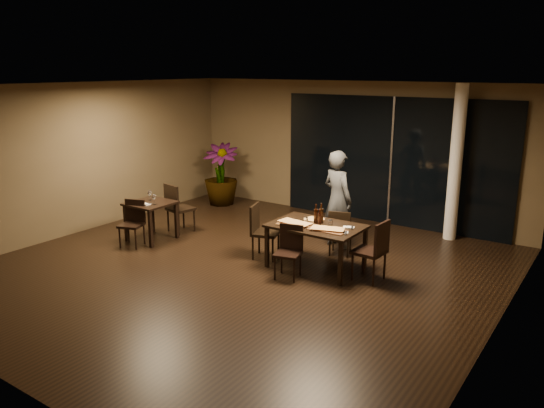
{
  "coord_description": "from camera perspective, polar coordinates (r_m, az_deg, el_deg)",
  "views": [
    {
      "loc": [
        5.14,
        -6.54,
        3.29
      ],
      "look_at": [
        0.27,
        0.57,
        1.05
      ],
      "focal_mm": 35.0,
      "sensor_mm": 36.0,
      "label": 1
    }
  ],
  "objects": [
    {
      "name": "round_pizza",
      "position": [
        9.09,
        4.64,
        -1.66
      ],
      "size": [
        0.32,
        0.32,
        0.01
      ],
      "primitive_type": "cylinder",
      "color": "#B23A13",
      "rests_on": "main_table"
    },
    {
      "name": "ceiling",
      "position": [
        8.32,
        -3.84,
        12.67
      ],
      "size": [
        8.0,
        8.0,
        0.04
      ],
      "primitive_type": "cube",
      "color": "silver",
      "rests_on": "wall_back"
    },
    {
      "name": "potted_plant",
      "position": [
        12.98,
        -5.54,
        3.2
      ],
      "size": [
        1.1,
        1.1,
        1.49
      ],
      "primitive_type": "imported",
      "rotation": [
        0.0,
        0.0,
        0.47
      ],
      "color": "#184517",
      "rests_on": "ground"
    },
    {
      "name": "napkin_near",
      "position": [
        8.43,
        7.58,
        -3.05
      ],
      "size": [
        0.2,
        0.16,
        0.01
      ],
      "primitive_type": "cube",
      "rotation": [
        0.0,
        0.0,
        0.39
      ],
      "color": "white",
      "rests_on": "main_table"
    },
    {
      "name": "ground",
      "position": [
        8.94,
        -3.51,
        -7.05
      ],
      "size": [
        8.0,
        8.0,
        0.0
      ],
      "primitive_type": "plane",
      "color": "black",
      "rests_on": "ground"
    },
    {
      "name": "window_panel",
      "position": [
        11.45,
        12.76,
        4.45
      ],
      "size": [
        5.0,
        0.06,
        2.7
      ],
      "primitive_type": "cube",
      "color": "black",
      "rests_on": "ground"
    },
    {
      "name": "chair_main_left",
      "position": [
        9.32,
        -1.19,
        -2.62
      ],
      "size": [
        0.56,
        0.56,
        0.96
      ],
      "rotation": [
        0.0,
        0.0,
        1.89
      ],
      "color": "black",
      "rests_on": "ground"
    },
    {
      "name": "wall_right",
      "position": [
        6.86,
        24.05,
        -1.86
      ],
      "size": [
        0.1,
        8.0,
        3.0
      ],
      "primitive_type": "cube",
      "color": "brown",
      "rests_on": "ground"
    },
    {
      "name": "bottle_a",
      "position": [
        8.86,
        4.75,
        -1.04
      ],
      "size": [
        0.07,
        0.07,
        0.33
      ],
      "primitive_type": null,
      "color": "black",
      "rests_on": "main_table"
    },
    {
      "name": "column",
      "position": [
        10.7,
        19.14,
        4.13
      ],
      "size": [
        0.24,
        0.24,
        3.0
      ],
      "primitive_type": "cylinder",
      "color": "white",
      "rests_on": "ground"
    },
    {
      "name": "pizza_board_right",
      "position": [
        8.53,
        6.0,
        -2.79
      ],
      "size": [
        0.62,
        0.32,
        0.01
      ],
      "primitive_type": "cube",
      "rotation": [
        0.0,
        0.0,
        0.03
      ],
      "color": "#4F2E19",
      "rests_on": "main_table"
    },
    {
      "name": "chair_side_far",
      "position": [
        10.89,
        -10.2,
        -0.17
      ],
      "size": [
        0.55,
        0.55,
        1.01
      ],
      "rotation": [
        0.0,
        0.0,
        2.94
      ],
      "color": "black",
      "rests_on": "ground"
    },
    {
      "name": "chair_main_far",
      "position": [
        9.49,
        7.32,
        -2.84
      ],
      "size": [
        0.49,
        0.49,
        0.84
      ],
      "rotation": [
        0.0,
        0.0,
        3.44
      ],
      "color": "black",
      "rests_on": "ground"
    },
    {
      "name": "side_table",
      "position": [
        10.52,
        -12.92,
        -0.49
      ],
      "size": [
        0.8,
        0.8,
        0.75
      ],
      "color": "black",
      "rests_on": "ground"
    },
    {
      "name": "bottle_b",
      "position": [
        8.75,
        5.13,
        -1.46
      ],
      "size": [
        0.06,
        0.06,
        0.27
      ],
      "primitive_type": null,
      "color": "black",
      "rests_on": "main_table"
    },
    {
      "name": "chair_side_near",
      "position": [
        10.32,
        -14.71,
        -1.71
      ],
      "size": [
        0.51,
        0.51,
        0.87
      ],
      "rotation": [
        0.0,
        0.0,
        0.35
      ],
      "color": "black",
      "rests_on": "ground"
    },
    {
      "name": "oblong_pizza_left",
      "position": [
        8.81,
        2.47,
        -2.03
      ],
      "size": [
        0.57,
        0.32,
        0.02
      ],
      "primitive_type": null,
      "rotation": [
        0.0,
        0.0,
        -0.13
      ],
      "color": "maroon",
      "rests_on": "pizza_board_left"
    },
    {
      "name": "side_napkin",
      "position": [
        10.34,
        -13.44,
        -0.02
      ],
      "size": [
        0.19,
        0.13,
        0.01
      ],
      "primitive_type": "cube",
      "rotation": [
        0.0,
        0.0,
        -0.1
      ],
      "color": "white",
      "rests_on": "side_table"
    },
    {
      "name": "diner",
      "position": [
        9.86,
        7.06,
        0.5
      ],
      "size": [
        0.72,
        0.6,
        1.82
      ],
      "primitive_type": "imported",
      "rotation": [
        0.0,
        0.0,
        2.8
      ],
      "color": "#313337",
      "rests_on": "ground"
    },
    {
      "name": "main_table",
      "position": [
        8.82,
        4.77,
        -2.73
      ],
      "size": [
        1.5,
        1.0,
        0.75
      ],
      "color": "black",
      "rests_on": "ground"
    },
    {
      "name": "pizza_board_left",
      "position": [
        8.82,
        2.47,
        -2.14
      ],
      "size": [
        0.65,
        0.45,
        0.01
      ],
      "primitive_type": "cube",
      "rotation": [
        0.0,
        0.0,
        0.28
      ],
      "color": "#462C16",
      "rests_on": "main_table"
    },
    {
      "name": "wine_glass_a",
      "position": [
        10.63,
        -13.0,
        0.89
      ],
      "size": [
        0.08,
        0.08,
        0.19
      ],
      "primitive_type": null,
      "color": "white",
      "rests_on": "side_table"
    },
    {
      "name": "wall_back",
      "position": [
        11.9,
        8.48,
        5.76
      ],
      "size": [
        8.0,
        0.1,
        3.0
      ],
      "primitive_type": "cube",
      "color": "brown",
      "rests_on": "ground"
    },
    {
      "name": "tumbler_left",
      "position": [
        8.92,
        3.67,
        -1.72
      ],
      "size": [
        0.07,
        0.07,
        0.09
      ],
      "primitive_type": "cylinder",
      "color": "white",
      "rests_on": "main_table"
    },
    {
      "name": "chair_main_near",
      "position": [
        8.5,
        1.87,
        -4.79
      ],
      "size": [
        0.48,
        0.48,
        0.85
      ],
      "rotation": [
        0.0,
        0.0,
        0.24
      ],
      "color": "black",
      "rests_on": "ground"
    },
    {
      "name": "bottle_c",
      "position": [
        8.87,
        5.31,
        -1.01
      ],
      "size": [
        0.07,
        0.07,
        0.34
      ],
      "primitive_type": null,
      "color": "black",
      "rests_on": "main_table"
    },
    {
      "name": "tumbler_right",
      "position": [
        8.79,
        6.29,
        -2.01
      ],
      "size": [
        0.08,
        0.08,
        0.09
      ],
      "primitive_type": "cylinder",
      "color": "white",
      "rests_on": "main_table"
    },
    {
      "name": "napkin_far",
      "position": [
        8.71,
        8.27,
        -2.49
      ],
      "size": [
        0.2,
        0.16,
        0.01
      ],
      "primitive_type": "cube",
      "rotation": [
        0.0,
        0.0,
        0.37
      ],
      "color": "silver",
      "rests_on": "main_table"
    },
    {
      "name": "oblong_pizza_right",
      "position": [
        8.52,
        6.0,
        -2.69
      ],
      "size": [
        0.56,
        0.37,
        0.02
      ],
      "primitive_type": null,
      "rotation": [
        0.0,
        0.0,
        0.29
      ],
      "color": "#6B0C09",
      "rests_on": "pizza_board_right"
    },
    {
      "name": "wall_left",
      "position": [
        11.42,
        -19.95,
        4.68
      ],
      "size": [
        0.1,
        8.0,
        3.0
      ],
      "primitive_type": "cube",
      "color": "brown",
      "rests_on": "ground"
    },
    {
      "name": "chair_main_right",
      "position": [
        8.44,
        10.96,
        -4.65
      ],
      "size": [
        0.49,
        0.49,
        0.99
      ],
      "rotation": [
        0.0,
        0.0,
        -1.63
      ],
      "color": "black",
      "rests_on": "ground"
    },
    {
      "name": "wine_glass_b",
      "position": [
        10.3,
        -12.55,
        0.46
      ],
      "size": [
        0.08,
        0.08,
        0.18
      ],
      "primitive_type": null,
      "color": "white",
      "rests_on": "side_table"
    }
  ]
}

